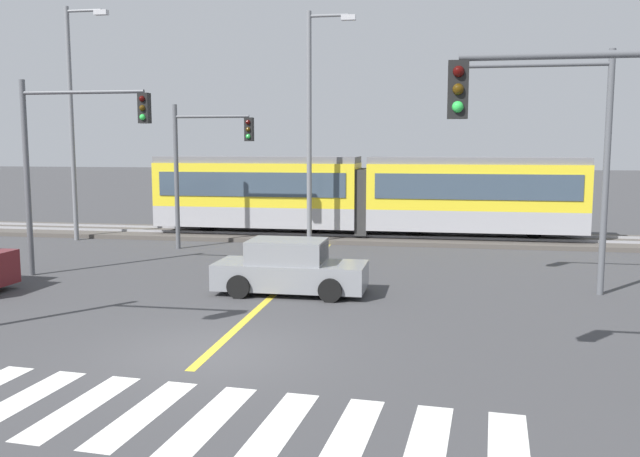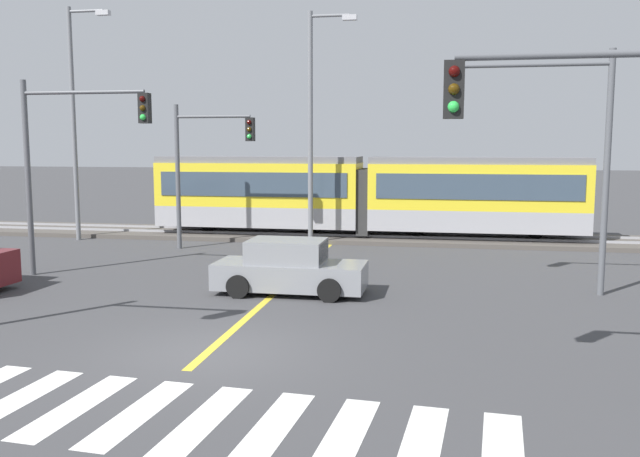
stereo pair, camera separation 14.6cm
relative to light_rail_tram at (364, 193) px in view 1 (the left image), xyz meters
The scene contains 21 objects.
ground_plane 16.97m from the light_rail_tram, 94.18° to the right, with size 200.00×200.00×0.00m, color #3D3D3F.
track_bed 2.31m from the light_rail_tram, behind, with size 120.00×4.00×0.18m, color #4C4742.
rail_near 2.31m from the light_rail_tram, 149.81° to the right, with size 120.00×0.08×0.10m, color #939399.
rail_far 2.31m from the light_rail_tram, 149.38° to the left, with size 120.00×0.08×0.10m, color #939399.
light_rail_tram is the anchor object (origin of this frame).
crosswalk_stripe_3 20.19m from the light_rail_tram, 99.81° to the right, with size 0.56×2.80×0.01m, color silver.
crosswalk_stripe_4 20.11m from the light_rail_tram, 96.67° to the right, with size 0.56×2.80×0.01m, color silver.
crosswalk_stripe_5 20.10m from the light_rail_tram, 93.52° to the right, with size 0.56×2.80×0.01m, color silver.
crosswalk_stripe_6 20.15m from the light_rail_tram, 90.37° to the right, with size 0.56×2.80×0.01m, color silver.
crosswalk_stripe_7 20.25m from the light_rail_tram, 87.25° to the right, with size 0.56×2.80×0.01m, color silver.
crosswalk_stripe_8 20.42m from the light_rail_tram, 84.17° to the right, with size 0.56×2.80×0.01m, color silver.
crosswalk_stripe_9 20.64m from the light_rail_tram, 81.15° to the right, with size 0.56×2.80×0.01m, color silver.
crosswalk_stripe_10 20.92m from the light_rail_tram, 78.20° to the right, with size 0.56×2.80×0.01m, color silver.
lane_centre_line 10.26m from the light_rail_tram, 97.01° to the right, with size 0.20×15.96×0.01m, color gold.
sedan_crossing 11.32m from the light_rail_tram, 94.14° to the right, with size 4.21×1.94×1.52m.
traffic_light_far_left 7.34m from the light_rail_tram, 145.62° to the right, with size 3.25×0.38×5.70m.
traffic_light_near_right 19.33m from the light_rail_tram, 72.61° to the right, with size 3.75×0.38×6.02m.
traffic_light_mid_right 12.00m from the light_rail_tram, 57.24° to the right, with size 4.25×0.38×6.69m.
traffic_light_mid_left 13.08m from the light_rail_tram, 128.75° to the right, with size 4.25×0.38×6.14m.
street_lamp_west 12.85m from the light_rail_tram, 168.21° to the right, with size 1.94×0.28×9.87m.
street_lamp_centre 4.44m from the light_rail_tram, 124.88° to the right, with size 1.95×0.28×9.34m.
Camera 1 is at (4.47, -12.62, 4.18)m, focal length 38.00 mm.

